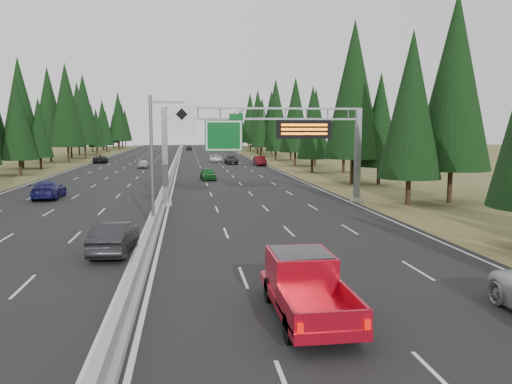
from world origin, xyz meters
The scene contains 18 objects.
road centered at (0.00, 80.00, 0.04)m, with size 32.00×260.00×0.08m, color black.
shoulder_right centered at (17.80, 80.00, 0.03)m, with size 3.60×260.00×0.06m, color olive.
shoulder_left centered at (-17.80, 80.00, 0.03)m, with size 3.60×260.00×0.06m, color #4C5126.
median_barrier centered at (0.00, 80.00, 0.41)m, with size 0.70×260.00×0.85m.
sign_gantry centered at (8.92, 34.88, 5.27)m, with size 16.75×0.98×7.80m.
hov_sign_pole centered at (0.58, 24.97, 4.72)m, with size 2.80×0.50×8.00m.
tree_row_right centered at (22.08, 59.27, 9.16)m, with size 11.90×241.27×18.94m.
tree_row_left centered at (-22.01, 75.14, 9.43)m, with size 12.03×240.86×18.85m.
red_pickup centered at (5.76, 10.30, 1.15)m, with size 2.12×5.92×1.93m.
car_ahead_green centered at (4.59, 55.70, 0.80)m, with size 1.69×4.21×1.43m, color #166326.
car_ahead_dkred centered at (14.50, 79.69, 0.88)m, with size 1.70×4.88×1.61m, color #590C12.
car_ahead_dkgrey centered at (9.99, 84.29, 0.85)m, with size 2.17×5.34×1.55m, color black.
car_ahead_white centered at (7.61, 91.11, 0.76)m, with size 2.25×4.87×1.35m, color white.
car_ahead_far centered at (2.89, 149.78, 0.82)m, with size 1.74×4.32×1.47m, color black.
car_onc_near centered at (-1.50, 19.44, 0.86)m, with size 1.65×4.72×1.56m, color black.
car_onc_blue centered at (-10.06, 40.61, 0.87)m, with size 2.21×5.44×1.58m, color #181753.
car_onc_white centered at (-4.85, 76.87, 0.76)m, with size 1.61×4.01×1.37m, color #B4B4B4.
car_onc_far centered at (-13.84, 90.84, 0.84)m, with size 2.53×5.49×1.53m, color black.
Camera 1 is at (2.05, -5.10, 6.00)m, focal length 35.00 mm.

